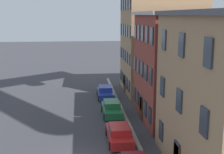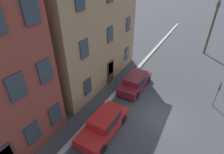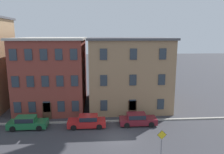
# 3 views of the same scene
# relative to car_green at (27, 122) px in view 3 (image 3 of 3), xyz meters

# --- Properties ---
(ground_plane) EXTENTS (200.00, 200.00, 0.00)m
(ground_plane) POSITION_rel_car_green_xyz_m (10.23, -3.28, -0.75)
(ground_plane) COLOR #38383D
(kerb_strip) EXTENTS (56.00, 0.36, 0.16)m
(kerb_strip) POSITION_rel_car_green_xyz_m (10.23, 1.22, -0.67)
(kerb_strip) COLOR #9E998E
(kerb_strip) RESTS_ON ground_plane
(apartment_midblock) EXTENTS (9.56, 12.13, 10.26)m
(apartment_midblock) POSITION_rel_car_green_xyz_m (1.68, 8.52, 4.39)
(apartment_midblock) COLOR brown
(apartment_midblock) RESTS_ON ground_plane
(apartment_far) EXTENTS (11.74, 11.60, 10.24)m
(apartment_far) POSITION_rel_car_green_xyz_m (12.70, 8.27, 4.39)
(apartment_far) COLOR #9E7A56
(apartment_far) RESTS_ON ground_plane
(car_green) EXTENTS (4.40, 1.92, 1.43)m
(car_green) POSITION_rel_car_green_xyz_m (0.00, 0.00, 0.00)
(car_green) COLOR #1E6638
(car_green) RESTS_ON ground_plane
(car_red) EXTENTS (4.40, 1.92, 1.43)m
(car_red) POSITION_rel_car_green_xyz_m (6.91, -0.13, 0.00)
(car_red) COLOR #B21E1E
(car_red) RESTS_ON ground_plane
(car_maroon) EXTENTS (4.40, 1.92, 1.43)m
(car_maroon) POSITION_rel_car_green_xyz_m (12.87, 0.08, 0.00)
(car_maroon) COLOR maroon
(car_maroon) RESTS_ON ground_plane
(caution_sign) EXTENTS (0.87, 0.08, 2.40)m
(caution_sign) POSITION_rel_car_green_xyz_m (13.77, -6.76, 0.84)
(caution_sign) COLOR slate
(caution_sign) RESTS_ON ground_plane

